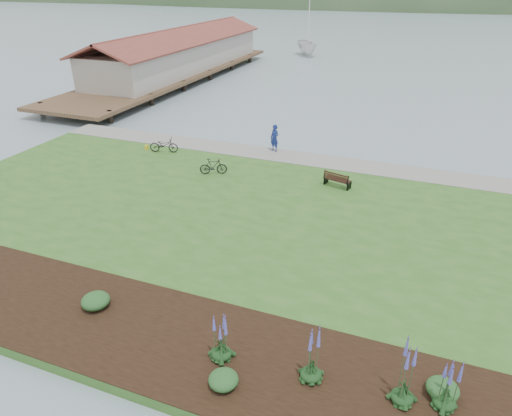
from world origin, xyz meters
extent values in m
plane|color=gray|center=(0.00, 0.00, 0.00)|extent=(600.00, 600.00, 0.00)
cube|color=#2E5F21|center=(0.00, -2.00, 0.20)|extent=(34.00, 20.00, 0.40)
cube|color=gray|center=(0.00, 6.90, 0.42)|extent=(34.00, 2.20, 0.03)
cube|color=black|center=(3.00, -9.80, 0.42)|extent=(24.00, 4.40, 0.04)
cube|color=#4C3826|center=(-20.00, 26.00, 0.85)|extent=(8.00, 36.00, 0.30)
cube|color=#B2ADA3|center=(-20.00, 28.00, 2.50)|extent=(6.40, 28.00, 3.00)
cube|color=black|center=(3.17, 3.56, 0.80)|extent=(1.49, 0.84, 0.04)
cube|color=black|center=(3.10, 3.31, 1.06)|extent=(1.40, 0.49, 0.44)
cube|color=black|center=(2.51, 3.74, 0.59)|extent=(0.18, 0.48, 0.39)
cube|color=black|center=(3.84, 3.38, 0.59)|extent=(0.18, 0.48, 0.39)
imported|color=navy|center=(-1.79, 7.50, 1.44)|extent=(0.90, 0.78, 2.07)
imported|color=black|center=(-8.37, 4.81, 0.88)|extent=(1.13, 1.94, 0.96)
imported|color=black|center=(-3.82, 2.69, 0.87)|extent=(1.05, 1.61, 0.94)
imported|color=silver|center=(-10.72, 48.00, 0.00)|extent=(13.30, 13.35, 25.01)
cube|color=yellow|center=(-9.71, 4.83, 0.54)|extent=(0.24, 0.30, 0.28)
ellipsoid|color=#123415|center=(2.57, -9.97, 0.59)|extent=(0.62, 0.62, 0.31)
cone|color=#484AA8|center=(2.57, -9.97, 1.46)|extent=(0.36, 0.36, 1.43)
ellipsoid|color=#123415|center=(5.26, -9.78, 0.59)|extent=(0.62, 0.62, 0.31)
cone|color=#484AA8|center=(5.26, -9.78, 1.69)|extent=(0.32, 0.32, 1.89)
ellipsoid|color=#123415|center=(7.74, -9.65, 0.59)|extent=(0.62, 0.62, 0.31)
cone|color=#484AA8|center=(7.74, -9.65, 1.69)|extent=(0.32, 0.32, 1.89)
ellipsoid|color=#123415|center=(8.80, -9.42, 0.59)|extent=(0.62, 0.62, 0.31)
cone|color=#484AA8|center=(8.80, -9.42, 1.57)|extent=(0.36, 0.36, 1.64)
ellipsoid|color=#1E4C21|center=(-2.46, -9.39, 0.68)|extent=(0.97, 0.97, 0.49)
ellipsoid|color=#1E4C21|center=(3.06, -10.90, 0.65)|extent=(0.85, 0.85, 0.42)
ellipsoid|color=#1E4C21|center=(8.74, -9.05, 0.66)|extent=(0.88, 0.88, 0.44)
camera|label=1|loc=(7.15, -19.00, 10.68)|focal=32.00mm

